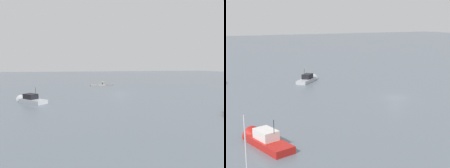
{
  "view_description": "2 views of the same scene",
  "coord_description": "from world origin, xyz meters",
  "views": [
    {
      "loc": [
        16.26,
        47.31,
        7.16
      ],
      "look_at": [
        4.88,
        9.0,
        3.47
      ],
      "focal_mm": 29.34,
      "sensor_mm": 36.0,
      "label": 1
    },
    {
      "loc": [
        -44.13,
        36.91,
        13.72
      ],
      "look_at": [
        4.27,
        9.5,
        2.68
      ],
      "focal_mm": 51.82,
      "sensor_mm": 36.0,
      "label": 2
    }
  ],
  "objects": [
    {
      "name": "ground_plane",
      "position": [
        0.0,
        0.0,
        0.0
      ],
      "size": [
        500.0,
        500.0,
        0.0
      ],
      "primitive_type": "plane",
      "color": "slate"
    },
    {
      "name": "seawall_pier",
      "position": [
        0.0,
        -21.59,
        0.25
      ],
      "size": [
        8.87,
        1.41,
        0.5
      ],
      "color": "slate",
      "rests_on": "ground_plane"
    },
    {
      "name": "person_seated_blue_left",
      "position": [
        -0.32,
        -21.49,
        0.75
      ],
      "size": [
        0.4,
        0.6,
        0.73
      ],
      "rotation": [
        0.0,
        0.0,
        0.01
      ],
      "color": "#1E2333",
      "rests_on": "seawall_pier"
    },
    {
      "name": "umbrella_open_yellow",
      "position": [
        -0.32,
        -21.52,
        1.62
      ],
      "size": [
        1.33,
        1.33,
        1.29
      ],
      "color": "black",
      "rests_on": "seawall_pier"
    },
    {
      "name": "motorboat_grey_near",
      "position": [
        21.95,
        7.24,
        0.43
      ],
      "size": [
        6.5,
        6.84,
        4.06
      ],
      "rotation": [
        0.0,
        0.0,
        3.88
      ],
      "color": "#ADB2B7",
      "rests_on": "ground_plane"
    }
  ]
}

